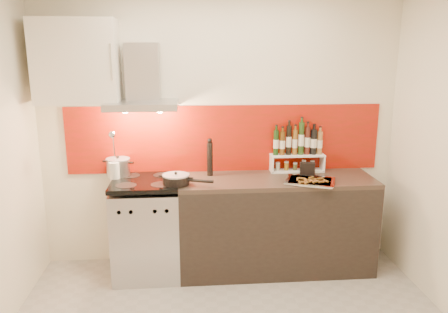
{
  "coord_description": "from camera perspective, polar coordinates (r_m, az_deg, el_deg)",
  "views": [
    {
      "loc": [
        -0.3,
        -2.71,
        2.05
      ],
      "look_at": [
        0.0,
        0.95,
        1.15
      ],
      "focal_mm": 35.0,
      "sensor_mm": 36.0,
      "label": 1
    }
  ],
  "objects": [
    {
      "name": "upper_cabinet",
      "position": [
        4.04,
        -18.68,
        11.66
      ],
      "size": [
        0.7,
        0.35,
        0.72
      ],
      "primitive_type": "cube",
      "color": "silver",
      "rests_on": "back_wall"
    },
    {
      "name": "utensil_jar",
      "position": [
        4.06,
        -14.16,
        -1.11
      ],
      "size": [
        0.1,
        0.14,
        0.46
      ],
      "color": "silver",
      "rests_on": "range_stove"
    },
    {
      "name": "range_hood",
      "position": [
        3.98,
        -10.59,
        9.12
      ],
      "size": [
        0.62,
        0.5,
        0.61
      ],
      "color": "#B7B7BA",
      "rests_on": "back_wall"
    },
    {
      "name": "caddy_box",
      "position": [
        4.19,
        10.83,
        -1.56
      ],
      "size": [
        0.15,
        0.08,
        0.12
      ],
      "primitive_type": "cube",
      "rotation": [
        0.0,
        0.0,
        -0.19
      ],
      "color": "black",
      "rests_on": "counter"
    },
    {
      "name": "range_stove",
      "position": [
        4.15,
        -9.99,
        -9.27
      ],
      "size": [
        0.6,
        0.6,
        0.91
      ],
      "color": "#B7B7BA",
      "rests_on": "ground"
    },
    {
      "name": "stock_pot",
      "position": [
        4.17,
        -13.65,
        -1.31
      ],
      "size": [
        0.22,
        0.22,
        0.19
      ],
      "color": "#B7B7BA",
      "rests_on": "range_stove"
    },
    {
      "name": "back_wall",
      "position": [
        4.18,
        -0.51,
        3.45
      ],
      "size": [
        3.4,
        0.02,
        2.6
      ],
      "primitive_type": "cube",
      "color": "silver",
      "rests_on": "ground"
    },
    {
      "name": "pepper_mill",
      "position": [
        4.07,
        -1.87,
        -0.13
      ],
      "size": [
        0.06,
        0.06,
        0.36
      ],
      "color": "black",
      "rests_on": "counter"
    },
    {
      "name": "baking_tray",
      "position": [
        3.95,
        11.18,
        -3.15
      ],
      "size": [
        0.51,
        0.46,
        0.03
      ],
      "color": "silver",
      "rests_on": "counter"
    },
    {
      "name": "step_shelf",
      "position": [
        4.25,
        9.65,
        0.9
      ],
      "size": [
        0.52,
        0.14,
        0.48
      ],
      "color": "white",
      "rests_on": "counter"
    },
    {
      "name": "counter",
      "position": [
        4.2,
        6.71,
        -8.68
      ],
      "size": [
        1.8,
        0.6,
        0.9
      ],
      "color": "black",
      "rests_on": "ground"
    },
    {
      "name": "backsplash",
      "position": [
        4.19,
        0.19,
        2.36
      ],
      "size": [
        3.0,
        0.02,
        0.64
      ],
      "primitive_type": "cube",
      "color": "maroon",
      "rests_on": "back_wall"
    },
    {
      "name": "saute_pan",
      "position": [
        3.82,
        -6.18,
        -2.97
      ],
      "size": [
        0.44,
        0.24,
        0.11
      ],
      "color": "black",
      "rests_on": "range_stove"
    }
  ]
}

